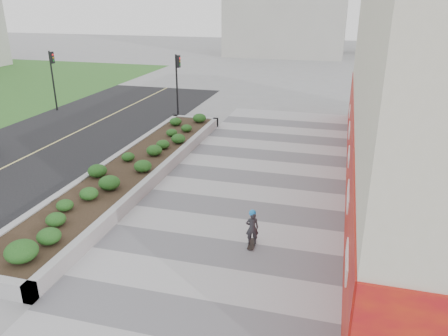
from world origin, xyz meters
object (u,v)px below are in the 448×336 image
(traffic_signal_far, at_px, (53,72))
(planter, at_px, (133,167))
(traffic_signal_near, at_px, (178,77))
(skateboarder, at_px, (252,228))

(traffic_signal_far, bearing_deg, planter, -42.46)
(planter, xyz_separation_m, traffic_signal_near, (-1.73, 10.50, 2.34))
(skateboarder, bearing_deg, planter, 143.37)
(planter, height_order, traffic_signal_near, traffic_signal_near)
(planter, bearing_deg, traffic_signal_near, 99.35)
(planter, height_order, traffic_signal_far, traffic_signal_far)
(planter, xyz_separation_m, traffic_signal_far, (-10.93, 10.00, 2.34))
(traffic_signal_near, bearing_deg, skateboarder, -61.21)
(traffic_signal_near, xyz_separation_m, skateboarder, (8.25, -15.01, -2.09))
(planter, distance_m, skateboarder, 7.93)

